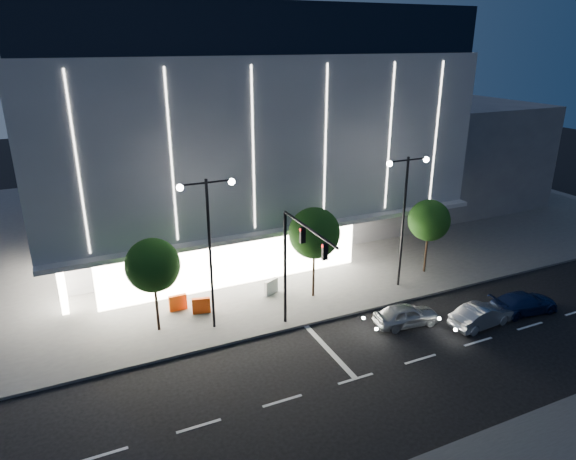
# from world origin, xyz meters

# --- Properties ---
(ground) EXTENTS (160.00, 160.00, 0.00)m
(ground) POSITION_xyz_m (0.00, 0.00, 0.00)
(ground) COLOR black
(ground) RESTS_ON ground
(sidewalk_museum) EXTENTS (70.00, 40.00, 0.15)m
(sidewalk_museum) POSITION_xyz_m (5.00, 24.00, 0.07)
(sidewalk_museum) COLOR #474747
(sidewalk_museum) RESTS_ON ground
(museum) EXTENTS (30.00, 25.80, 18.00)m
(museum) POSITION_xyz_m (2.98, 22.31, 9.27)
(museum) COLOR #4C4C51
(museum) RESTS_ON ground
(annex_building) EXTENTS (16.00, 20.00, 10.00)m
(annex_building) POSITION_xyz_m (26.00, 24.00, 5.00)
(annex_building) COLOR #4C4C51
(annex_building) RESTS_ON ground
(traffic_mast) EXTENTS (0.33, 5.89, 7.07)m
(traffic_mast) POSITION_xyz_m (1.00, 3.34, 5.03)
(traffic_mast) COLOR black
(traffic_mast) RESTS_ON ground
(street_lamp_west) EXTENTS (3.16, 0.36, 9.00)m
(street_lamp_west) POSITION_xyz_m (-3.00, 6.00, 5.96)
(street_lamp_west) COLOR black
(street_lamp_west) RESTS_ON ground
(street_lamp_east) EXTENTS (3.16, 0.36, 9.00)m
(street_lamp_east) POSITION_xyz_m (10.00, 6.00, 5.96)
(street_lamp_east) COLOR black
(street_lamp_east) RESTS_ON ground
(tree_left) EXTENTS (3.02, 3.02, 5.72)m
(tree_left) POSITION_xyz_m (-5.97, 7.02, 4.03)
(tree_left) COLOR black
(tree_left) RESTS_ON ground
(tree_mid) EXTENTS (3.25, 3.25, 6.15)m
(tree_mid) POSITION_xyz_m (4.03, 7.02, 4.33)
(tree_mid) COLOR black
(tree_mid) RESTS_ON ground
(tree_right) EXTENTS (2.91, 2.91, 5.51)m
(tree_right) POSITION_xyz_m (13.03, 7.02, 3.88)
(tree_right) COLOR black
(tree_right) RESTS_ON ground
(car_lead) EXTENTS (4.05, 2.03, 1.32)m
(car_lead) POSITION_xyz_m (7.42, 1.70, 0.66)
(car_lead) COLOR #AAADB2
(car_lead) RESTS_ON ground
(car_second) EXTENTS (4.18, 1.73, 1.35)m
(car_second) POSITION_xyz_m (11.39, -0.21, 0.67)
(car_second) COLOR #A7AAAF
(car_second) RESTS_ON ground
(car_third) EXTENTS (4.55, 2.21, 1.28)m
(car_third) POSITION_xyz_m (14.94, -0.09, 0.64)
(car_third) COLOR navy
(car_third) RESTS_ON ground
(barrier_a) EXTENTS (1.13, 0.47, 1.00)m
(barrier_a) POSITION_xyz_m (-3.24, 7.85, 0.65)
(barrier_a) COLOR #FF480E
(barrier_a) RESTS_ON sidewalk_museum
(barrier_c) EXTENTS (1.11, 0.28, 1.00)m
(barrier_c) POSITION_xyz_m (-4.44, 8.82, 0.65)
(barrier_c) COLOR #E94E0C
(barrier_c) RESTS_ON sidewalk_museum
(barrier_d) EXTENTS (1.10, 0.69, 1.00)m
(barrier_d) POSITION_xyz_m (1.62, 8.42, 0.65)
(barrier_d) COLOR silver
(barrier_d) RESTS_ON sidewalk_museum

